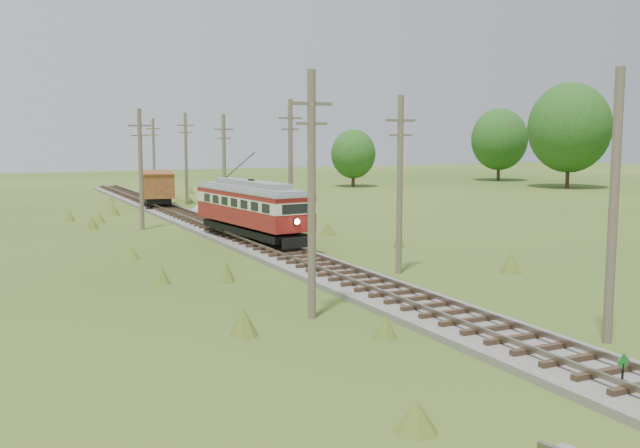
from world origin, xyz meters
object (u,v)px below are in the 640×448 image
switch_marker (623,370)px  gravel_pile (212,203)px  streetcar (252,206)px  gondola (156,186)px

switch_marker → gravel_pile: size_ratio=0.28×
streetcar → gondola: 25.51m
gondola → gravel_pile: size_ratio=2.28×
streetcar → gravel_pile: (4.27, 21.88, -1.82)m
switch_marker → gravel_pile: bearing=84.9°
streetcar → gondola: bearing=84.2°
switch_marker → gondola: gondola is taller
switch_marker → gondola: size_ratio=0.12×
streetcar → gravel_pile: size_ratio=2.93×
streetcar → gondola: (-0.00, 25.51, -0.35)m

